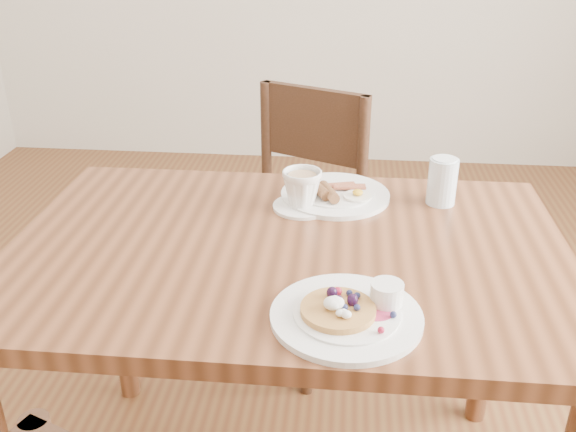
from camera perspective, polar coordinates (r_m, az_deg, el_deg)
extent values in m
cube|color=brown|center=(1.39, 0.00, -3.34)|extent=(1.20, 0.80, 0.04)
cylinder|color=brown|center=(1.92, 17.55, -8.77)|extent=(0.06, 0.06, 0.71)
cylinder|color=brown|center=(1.98, -14.86, -7.12)|extent=(0.06, 0.06, 0.71)
cube|color=#3F2417|center=(2.08, -0.21, -1.40)|extent=(0.55, 0.55, 0.04)
cylinder|color=#3F2417|center=(2.16, -6.80, -7.76)|extent=(0.04, 0.04, 0.43)
cylinder|color=#3F2417|center=(2.00, 1.74, -10.66)|extent=(0.04, 0.04, 0.43)
cylinder|color=#3F2417|center=(2.41, -1.78, -3.66)|extent=(0.04, 0.04, 0.43)
cylinder|color=#3F2417|center=(2.27, 6.05, -5.88)|extent=(0.04, 0.04, 0.43)
cylinder|color=#3F2417|center=(2.07, 6.63, 4.76)|extent=(0.04, 0.04, 0.43)
cylinder|color=#3F2417|center=(2.22, -1.94, 6.46)|extent=(0.04, 0.04, 0.43)
cube|color=#3F2417|center=(2.12, 2.37, 8.15)|extent=(0.36, 0.18, 0.24)
cylinder|color=white|center=(1.15, 5.21, -8.87)|extent=(0.27, 0.27, 0.01)
cylinder|color=white|center=(1.14, 5.22, -8.58)|extent=(0.19, 0.19, 0.01)
cylinder|color=#B22D59|center=(1.15, 7.75, -8.25)|extent=(0.07, 0.07, 0.00)
cylinder|color=#C68C47|center=(1.13, 4.47, -8.32)|extent=(0.13, 0.13, 0.01)
ellipsoid|color=white|center=(1.12, 4.23, -7.74)|extent=(0.03, 0.03, 0.02)
ellipsoid|color=white|center=(1.10, 4.97, -8.66)|extent=(0.02, 0.02, 0.01)
cylinder|color=white|center=(1.16, 8.77, -6.80)|extent=(0.06, 0.06, 0.04)
cylinder|color=#591E07|center=(1.15, 8.82, -6.13)|extent=(0.05, 0.05, 0.00)
sphere|color=black|center=(1.14, 6.04, -7.33)|extent=(0.02, 0.02, 0.02)
sphere|color=#1E234C|center=(1.15, 6.11, -7.00)|extent=(0.01, 0.01, 0.01)
sphere|color=#1E234C|center=(1.17, 5.36, -6.50)|extent=(0.01, 0.01, 0.01)
sphere|color=#B21938|center=(1.15, 4.54, -6.87)|extent=(0.02, 0.02, 0.02)
sphere|color=black|center=(1.15, 3.71, -6.97)|extent=(0.02, 0.02, 0.02)
sphere|color=#1E234C|center=(1.13, 3.27, -7.71)|extent=(0.01, 0.01, 0.01)
sphere|color=black|center=(1.12, 4.49, -7.76)|extent=(0.02, 0.02, 0.02)
sphere|color=#1E234C|center=(1.12, 5.24, -8.23)|extent=(0.01, 0.01, 0.01)
sphere|color=#1E234C|center=(1.12, 6.42, -8.15)|extent=(0.01, 0.01, 0.01)
sphere|color=#1E234C|center=(1.10, 8.72, -9.68)|extent=(0.01, 0.01, 0.01)
sphere|color=#B21938|center=(1.13, 9.35, -8.59)|extent=(0.01, 0.01, 0.01)
cylinder|color=white|center=(1.60, 4.21, 1.87)|extent=(0.27, 0.27, 0.01)
cylinder|color=white|center=(1.60, 4.22, 2.10)|extent=(0.19, 0.19, 0.01)
cylinder|color=brown|center=(1.57, 2.76, 2.40)|extent=(0.06, 0.10, 0.03)
cylinder|color=brown|center=(1.56, 3.65, 2.14)|extent=(0.06, 0.10, 0.03)
cube|color=maroon|center=(1.62, 4.62, 2.74)|extent=(0.08, 0.04, 0.01)
cube|color=maroon|center=(1.61, 5.50, 2.62)|extent=(0.08, 0.03, 0.01)
cylinder|color=white|center=(1.57, 6.20, 1.77)|extent=(0.07, 0.07, 0.00)
ellipsoid|color=yellow|center=(1.56, 6.22, 2.11)|extent=(0.03, 0.03, 0.01)
ellipsoid|color=#A5190F|center=(1.63, 2.00, 3.31)|extent=(0.05, 0.05, 0.03)
cylinder|color=white|center=(1.54, 1.24, 0.86)|extent=(0.14, 0.14, 0.01)
imported|color=white|center=(1.52, 1.26, 2.49)|extent=(0.11, 0.11, 0.09)
cylinder|color=tan|center=(1.51, 1.27, 3.61)|extent=(0.07, 0.07, 0.00)
cylinder|color=silver|center=(1.59, 13.55, 3.00)|extent=(0.07, 0.07, 0.11)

